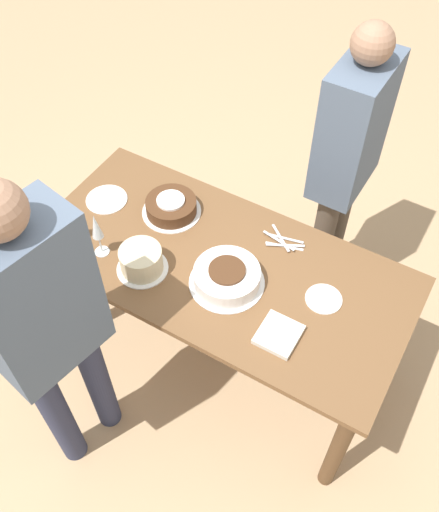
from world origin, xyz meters
name	(u,v)px	position (x,y,z in m)	size (l,w,h in m)	color
ground_plane	(220,352)	(0.00, 0.00, 0.00)	(12.00, 12.00, 0.00)	tan
dining_table	(220,280)	(0.00, 0.00, 0.65)	(1.66, 0.79, 0.77)	brown
cake_center_white	(227,277)	(-0.08, 0.07, 0.81)	(0.32, 0.32, 0.09)	white
cake_front_chocolate	(171,207)	(0.34, -0.15, 0.81)	(0.27, 0.27, 0.08)	white
cake_back_decorated	(141,260)	(0.27, 0.19, 0.83)	(0.22, 0.22, 0.12)	white
wine_glass_near	(96,228)	(0.47, 0.21, 0.93)	(0.06, 0.06, 0.23)	silver
wine_glass_far	(73,217)	(0.61, 0.19, 0.90)	(0.06, 0.06, 0.20)	silver
dessert_plate_left	(324,299)	(-0.46, -0.05, 0.77)	(0.15, 0.15, 0.01)	white
dessert_plate_right	(107,200)	(0.65, -0.06, 0.77)	(0.20, 0.20, 0.01)	white
fork_pile	(283,242)	(-0.18, -0.24, 0.78)	(0.20, 0.13, 0.01)	silver
napkin_stack	(279,334)	(-0.38, 0.20, 0.78)	(0.16, 0.17, 0.02)	silver
person_cutting	(348,151)	(-0.25, -0.75, 0.95)	(0.23, 0.40, 1.58)	#4C4238
person_watching	(45,322)	(0.31, 0.69, 1.00)	(0.29, 0.43, 1.66)	#2D334C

